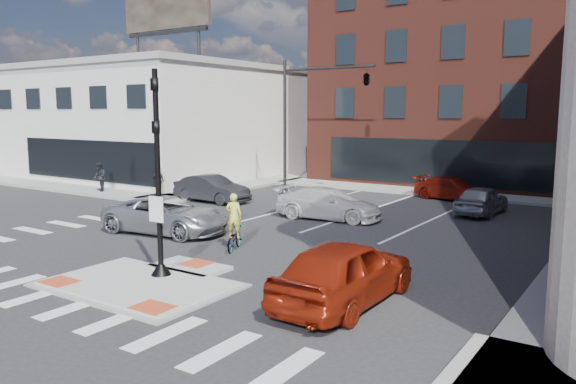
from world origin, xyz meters
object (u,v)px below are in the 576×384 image
Objects in this scene: white_pickup at (329,204)px; bg_car_red at (452,189)px; silver_suv at (167,215)px; bg_car_dark at (212,189)px; bg_car_silver at (482,200)px; cyclist at (234,231)px; pedestrian_b at (158,181)px; pedestrian_a at (99,177)px; red_sedan at (345,272)px.

white_pickup is 9.28m from bg_car_red.
silver_suv is 7.97m from bg_car_dark.
bg_car_red is (10.69, 8.08, -0.11)m from bg_car_dark.
bg_car_silver is at bearing -69.94° from bg_car_dark.
cyclist reaches higher than pedestrian_b.
pedestrian_b is (-17.00, -4.85, 0.26)m from bg_car_silver.
cyclist is 13.69m from pedestrian_b.
silver_suv is 1.19× the size of bg_car_dark.
silver_suv is 16.60m from bg_car_red.
silver_suv is at bearing 1.11° from pedestrian_a.
red_sedan is at bearing -158.40° from bg_car_red.
silver_suv is 1.23× the size of bg_car_red.
silver_suv is 3.27× the size of pedestrian_b.
bg_car_dark is at bearing 78.55° from white_pickup.
white_pickup is 1.11× the size of bg_car_dark.
bg_car_dark reaches higher than bg_car_silver.
white_pickup is (3.97, 6.29, -0.02)m from silver_suv.
bg_car_red is (-3.16, 18.63, -0.23)m from red_sedan.
silver_suv is at bearing 141.61° from white_pickup.
bg_car_silver is 2.53× the size of pedestrian_b.
pedestrian_a is (-18.34, -9.50, 0.40)m from bg_car_red.
cyclist reaches higher than silver_suv.
red_sedan is 1.01× the size of white_pickup.
bg_car_silver is at bearing -53.12° from white_pickup.
bg_car_red is at bearing 32.36° from pedestrian_b.
bg_car_silver is 2.35× the size of pedestrian_a.
bg_car_silver is 4.49m from bg_car_red.
silver_suv is 12.74m from pedestrian_a.
pedestrian_a is at bearing -163.99° from pedestrian_b.
bg_car_red is 20.66m from pedestrian_a.
red_sedan is at bearing 4.14° from pedestrian_a.
pedestrian_b reaches higher than silver_suv.
white_pickup reaches higher than bg_car_silver.
white_pickup is 2.83× the size of pedestrian_a.
bg_car_red is at bearing -31.88° from silver_suv.
cyclist is at bearing 5.12° from pedestrian_a.
bg_car_dark is 1.03× the size of bg_car_red.
pedestrian_a is (-11.44, 5.60, 0.29)m from silver_suv.
cyclist is at bearing -30.36° from pedestrian_b.
bg_car_silver reaches higher than bg_car_red.
silver_suv is 3.04× the size of pedestrian_a.
red_sedan is 2.45× the size of cyclist.
pedestrian_b is (-14.40, -8.50, 0.34)m from bg_car_red.
white_pickup is at bearing -93.71° from bg_car_dark.
cyclist is 16.75m from pedestrian_a.
red_sedan is 14.99m from bg_car_silver.
red_sedan is 17.41m from bg_car_dark.
pedestrian_b reaches higher than bg_car_dark.
pedestrian_b is (-3.71, -0.42, 0.23)m from bg_car_dark.
red_sedan reaches higher than white_pickup.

